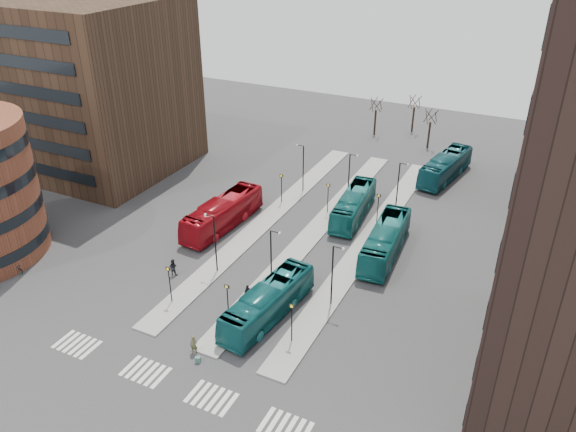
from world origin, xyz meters
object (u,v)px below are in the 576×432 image
at_px(commuter_c, 284,291).
at_px(bicycle_far, 16,268).
at_px(teal_bus_a, 268,302).
at_px(commuter_b, 247,292).
at_px(teal_bus_d, 445,167).
at_px(commuter_a, 173,267).
at_px(red_bus, 223,213).
at_px(traveller, 194,345).
at_px(teal_bus_b, 354,205).
at_px(suitcase, 198,360).
at_px(teal_bus_c, 385,241).

height_order(commuter_c, bicycle_far, commuter_c).
distance_m(teal_bus_a, commuter_b, 3.27).
distance_m(teal_bus_a, teal_bus_d, 36.69).
distance_m(commuter_a, commuter_c, 11.41).
bearing_deg(red_bus, traveller, -60.27).
xyz_separation_m(teal_bus_d, commuter_b, (-10.19, -34.57, -0.90)).
bearing_deg(teal_bus_d, red_bus, -118.94).
xyz_separation_m(teal_bus_b, commuter_a, (-11.53, -18.81, -0.69)).
distance_m(teal_bus_d, bicycle_far, 52.24).
bearing_deg(teal_bus_a, teal_bus_d, 85.17).
bearing_deg(commuter_a, teal_bus_d, -131.72).
bearing_deg(teal_bus_d, suitcase, -92.64).
relative_size(teal_bus_b, bicycle_far, 6.29).
xyz_separation_m(teal_bus_a, commuter_b, (-2.85, 1.37, -0.79)).
bearing_deg(red_bus, bicycle_far, -124.38).
height_order(suitcase, commuter_c, commuter_c).
distance_m(red_bus, commuter_b, 13.99).
height_order(teal_bus_c, commuter_a, teal_bus_c).
bearing_deg(teal_bus_b, teal_bus_c, -52.20).
distance_m(teal_bus_a, teal_bus_c, 15.44).
bearing_deg(teal_bus_c, bicycle_far, -152.27).
relative_size(commuter_b, commuter_c, 0.98).
relative_size(teal_bus_c, commuter_c, 7.50).
bearing_deg(teal_bus_a, commuter_a, 178.26).
bearing_deg(teal_bus_c, commuter_b, -128.00).
xyz_separation_m(red_bus, commuter_b, (9.15, -10.55, -0.92)).
height_order(teal_bus_d, commuter_b, teal_bus_d).
bearing_deg(traveller, teal_bus_c, 52.95).
bearing_deg(commuter_b, commuter_a, 97.39).
distance_m(commuter_b, commuter_c, 3.33).
xyz_separation_m(teal_bus_d, bicycle_far, (-32.68, -40.74, -1.20)).
bearing_deg(teal_bus_a, suitcase, -100.57).
bearing_deg(teal_bus_d, teal_bus_b, -104.79).
bearing_deg(commuter_c, teal_bus_c, 155.22).
bearing_deg(teal_bus_c, red_bus, -176.22).
distance_m(suitcase, teal_bus_a, 7.86).
xyz_separation_m(red_bus, teal_bus_b, (12.23, 8.57, -0.13)).
height_order(teal_bus_a, commuter_a, teal_bus_a).
bearing_deg(suitcase, teal_bus_b, 61.56).
bearing_deg(bicycle_far, teal_bus_a, -79.88).
xyz_separation_m(red_bus, teal_bus_d, (19.34, 24.02, -0.02)).
distance_m(suitcase, teal_bus_c, 23.20).
relative_size(suitcase, teal_bus_b, 0.05).
xyz_separation_m(suitcase, commuter_b, (-0.56, 8.77, 0.52)).
height_order(teal_bus_c, teal_bus_d, teal_bus_d).
bearing_deg(traveller, commuter_b, 74.49).
bearing_deg(commuter_b, teal_bus_d, -6.99).
distance_m(teal_bus_c, commuter_b, 15.62).
relative_size(traveller, commuter_b, 1.10).
height_order(teal_bus_d, traveller, teal_bus_d).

